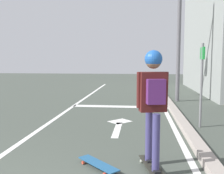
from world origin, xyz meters
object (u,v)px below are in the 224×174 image
at_px(spare_skateboard, 98,164).
at_px(street_sign_post, 202,73).
at_px(skater, 153,93).
at_px(traffic_signal_mast, 156,14).
at_px(skateboard, 152,166).

bearing_deg(spare_skateboard, street_sign_post, 51.56).
distance_m(skater, traffic_signal_mast, 7.27).
xyz_separation_m(traffic_signal_mast, street_sign_post, (0.90, -4.15, -2.16)).
bearing_deg(spare_skateboard, skateboard, 1.35).
distance_m(spare_skateboard, traffic_signal_mast, 7.80).
relative_size(skateboard, skater, 0.51).
bearing_deg(skater, traffic_signal_mast, 86.42).
height_order(skateboard, spare_skateboard, spare_skateboard).
distance_m(skateboard, traffic_signal_mast, 7.70).
xyz_separation_m(skater, traffic_signal_mast, (0.43, 6.87, 2.33)).
height_order(skater, traffic_signal_mast, traffic_signal_mast).
bearing_deg(spare_skateboard, traffic_signal_mast, 79.57).
relative_size(skateboard, spare_skateboard, 1.22).
bearing_deg(traffic_signal_mast, street_sign_post, -77.83).
bearing_deg(skateboard, traffic_signal_mast, 86.38).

